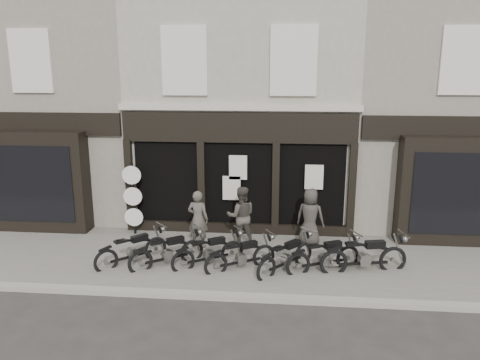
# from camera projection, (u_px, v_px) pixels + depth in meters

# --- Properties ---
(ground_plane) EXTENTS (90.00, 90.00, 0.00)m
(ground_plane) POSITION_uv_depth(u_px,v_px,m) (227.00, 276.00, 12.02)
(ground_plane) COLOR #2D2B28
(ground_plane) RESTS_ON ground
(pavement) EXTENTS (30.00, 4.20, 0.12)m
(pavement) POSITION_uv_depth(u_px,v_px,m) (231.00, 259.00, 12.88)
(pavement) COLOR #656159
(pavement) RESTS_ON ground_plane
(kerb) EXTENTS (30.00, 0.25, 0.13)m
(kerb) POSITION_uv_depth(u_px,v_px,m) (221.00, 296.00, 10.80)
(kerb) COLOR gray
(kerb) RESTS_ON ground_plane
(central_building) EXTENTS (7.30, 6.22, 8.34)m
(central_building) POSITION_uv_depth(u_px,v_px,m) (247.00, 100.00, 16.82)
(central_building) COLOR #ABA492
(central_building) RESTS_ON ground
(neighbour_left) EXTENTS (5.60, 6.73, 8.34)m
(neighbour_left) POSITION_uv_depth(u_px,v_px,m) (76.00, 100.00, 17.36)
(neighbour_left) COLOR gray
(neighbour_left) RESTS_ON ground
(neighbour_right) EXTENTS (5.60, 6.73, 8.34)m
(neighbour_right) POSITION_uv_depth(u_px,v_px,m) (429.00, 102.00, 16.20)
(neighbour_right) COLOR gray
(neighbour_right) RESTS_ON ground
(motorcycle_0) EXTENTS (1.68, 1.63, 1.01)m
(motorcycle_0) POSITION_uv_depth(u_px,v_px,m) (132.00, 252.00, 12.50)
(motorcycle_0) COLOR black
(motorcycle_0) RESTS_ON ground
(motorcycle_1) EXTENTS (1.84, 1.44, 1.01)m
(motorcycle_1) POSITION_uv_depth(u_px,v_px,m) (168.00, 254.00, 12.35)
(motorcycle_1) COLOR black
(motorcycle_1) RESTS_ON ground
(motorcycle_2) EXTENTS (1.84, 1.35, 0.99)m
(motorcycle_2) POSITION_uv_depth(u_px,v_px,m) (209.00, 254.00, 12.36)
(motorcycle_2) COLOR black
(motorcycle_2) RESTS_ON ground
(motorcycle_3) EXTENTS (1.82, 1.27, 0.97)m
(motorcycle_3) POSITION_uv_depth(u_px,v_px,m) (241.00, 258.00, 12.15)
(motorcycle_3) COLOR black
(motorcycle_3) RESTS_ON ground
(motorcycle_4) EXTENTS (1.57, 1.72, 1.00)m
(motorcycle_4) POSITION_uv_depth(u_px,v_px,m) (286.00, 259.00, 12.05)
(motorcycle_4) COLOR black
(motorcycle_4) RESTS_ON ground
(motorcycle_5) EXTENTS (1.98, 1.17, 1.02)m
(motorcycle_5) POSITION_uv_depth(u_px,v_px,m) (324.00, 259.00, 12.06)
(motorcycle_5) COLOR black
(motorcycle_5) RESTS_ON ground
(motorcycle_6) EXTENTS (2.28, 0.84, 1.11)m
(motorcycle_6) POSITION_uv_depth(u_px,v_px,m) (365.00, 259.00, 11.96)
(motorcycle_6) COLOR black
(motorcycle_6) RESTS_ON ground
(man_left) EXTENTS (0.67, 0.49, 1.69)m
(man_left) POSITION_uv_depth(u_px,v_px,m) (198.00, 219.00, 13.44)
(man_left) COLOR #4D463F
(man_left) RESTS_ON pavement
(man_centre) EXTENTS (0.94, 0.78, 1.76)m
(man_centre) POSITION_uv_depth(u_px,v_px,m) (241.00, 216.00, 13.62)
(man_centre) COLOR #433D36
(man_centre) RESTS_ON pavement
(man_right) EXTENTS (0.95, 0.77, 1.69)m
(man_right) POSITION_uv_depth(u_px,v_px,m) (310.00, 217.00, 13.64)
(man_right) COLOR #38332F
(man_right) RESTS_ON pavement
(advert_sign_post) EXTENTS (0.58, 0.37, 2.38)m
(advert_sign_post) POSITION_uv_depth(u_px,v_px,m) (133.00, 202.00, 14.46)
(advert_sign_post) COLOR black
(advert_sign_post) RESTS_ON ground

